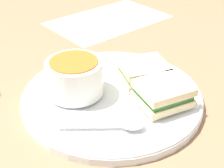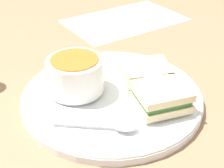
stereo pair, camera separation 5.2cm
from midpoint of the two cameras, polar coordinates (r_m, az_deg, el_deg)
ground_plane at (r=0.53m, az=2.77°, el=-2.99°), size 2.40×2.40×0.00m
plate at (r=0.53m, az=2.79°, el=-2.23°), size 0.30×0.30×0.02m
soup_bowl at (r=0.52m, az=-3.86°, el=1.67°), size 0.09×0.09×0.06m
spoon at (r=0.45m, az=4.37°, el=-7.77°), size 0.08×0.11×0.01m
sandwich_half_near at (r=0.49m, az=11.95°, el=-2.38°), size 0.08×0.09×0.03m
sandwich_half_far at (r=0.55m, az=9.10°, el=1.64°), size 0.09×0.10×0.03m
menu_sheet at (r=0.87m, az=4.14°, el=11.55°), size 0.23×0.33×0.00m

